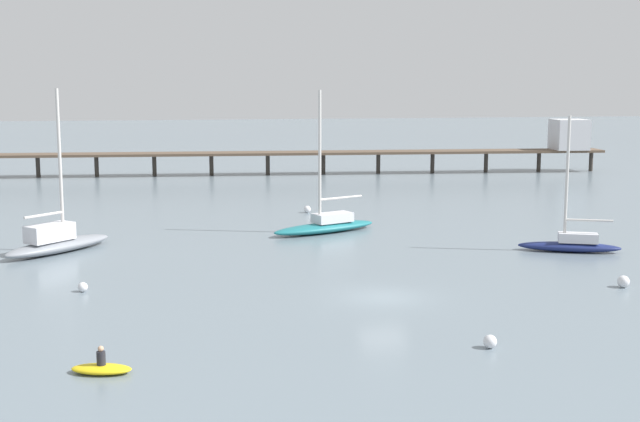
% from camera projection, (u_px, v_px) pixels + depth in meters
% --- Properties ---
extents(ground_plane, '(400.00, 400.00, 0.00)m').
position_uv_depth(ground_plane, '(383.00, 297.00, 46.47)').
color(ground_plane, slate).
extents(pier, '(83.84, 8.98, 6.55)m').
position_uv_depth(pier, '(386.00, 146.00, 105.78)').
color(pier, brown).
rests_on(pier, ground_plane).
extents(sailboat_gray, '(7.39, 7.65, 11.04)m').
position_uv_depth(sailboat_gray, '(56.00, 241.00, 58.17)').
color(sailboat_gray, gray).
rests_on(sailboat_gray, ground_plane).
extents(sailboat_navy, '(6.94, 3.84, 9.25)m').
position_uv_depth(sailboat_navy, '(571.00, 242.00, 58.52)').
color(sailboat_navy, navy).
rests_on(sailboat_navy, ground_plane).
extents(sailboat_teal, '(9.07, 5.63, 10.84)m').
position_uv_depth(sailboat_teal, '(326.00, 224.00, 65.83)').
color(sailboat_teal, '#1E727A').
rests_on(sailboat_teal, ground_plane).
extents(dinghy_yellow, '(2.66, 1.66, 1.14)m').
position_uv_depth(dinghy_yellow, '(101.00, 368.00, 34.52)').
color(dinghy_yellow, yellow).
rests_on(dinghy_yellow, ground_plane).
extents(mooring_buoy_far, '(0.62, 0.62, 0.62)m').
position_uv_depth(mooring_buoy_far, '(307.00, 209.00, 75.36)').
color(mooring_buoy_far, silver).
rests_on(mooring_buoy_far, ground_plane).
extents(mooring_buoy_near, '(0.60, 0.60, 0.60)m').
position_uv_depth(mooring_buoy_near, '(490.00, 342.00, 37.69)').
color(mooring_buoy_near, silver).
rests_on(mooring_buoy_near, ground_plane).
extents(mooring_buoy_inner, '(0.69, 0.69, 0.69)m').
position_uv_depth(mooring_buoy_inner, '(623.00, 282.00, 48.57)').
color(mooring_buoy_inner, silver).
rests_on(mooring_buoy_inner, ground_plane).
extents(mooring_buoy_outer, '(0.54, 0.54, 0.54)m').
position_uv_depth(mooring_buoy_outer, '(83.00, 287.00, 47.60)').
color(mooring_buoy_outer, silver).
rests_on(mooring_buoy_outer, ground_plane).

